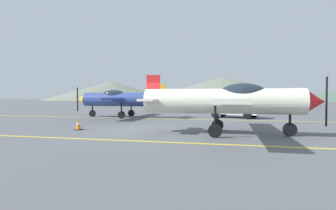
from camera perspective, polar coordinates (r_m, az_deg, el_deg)
name	(u,v)px	position (r m, az deg, el deg)	size (l,w,h in m)	color
ground_plane	(150,131)	(13.97, -3.91, -5.64)	(400.00, 400.00, 0.00)	#54565B
apron_line_near	(127,141)	(10.95, -8.95, -7.66)	(80.00, 0.16, 0.01)	yellow
apron_line_far	(178,119)	(21.52, 2.24, -3.05)	(80.00, 0.16, 0.01)	yellow
airplane_near	(228,100)	(12.86, 12.94, 1.02)	(8.37, 9.67, 2.91)	silver
airplane_mid	(121,99)	(23.69, -10.24, 1.31)	(8.41, 9.70, 2.91)	#33478C
car_sedan	(234,108)	(23.62, 14.17, -0.64)	(4.66, 3.24, 1.62)	white
traffic_cone_front	(78,125)	(15.13, -18.88, -4.06)	(0.36, 0.36, 0.59)	black
hill_left	(111,91)	(173.47, -12.24, 3.03)	(83.17, 83.17, 12.02)	slate
hill_centerleft	(223,89)	(137.59, 11.84, 3.41)	(88.68, 88.68, 12.12)	slate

